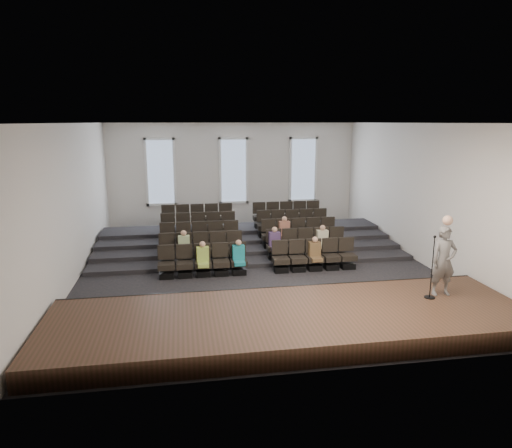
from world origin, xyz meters
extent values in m
plane|color=black|center=(0.00, 0.00, 0.00)|extent=(14.00, 14.00, 0.00)
cube|color=white|center=(0.00, 0.00, 5.01)|extent=(12.00, 14.00, 0.02)
cube|color=silver|center=(0.00, 7.02, 2.50)|extent=(12.00, 0.04, 5.00)
cube|color=silver|center=(0.00, -7.02, 2.50)|extent=(12.00, 0.04, 5.00)
cube|color=silver|center=(-6.02, 0.00, 2.50)|extent=(0.04, 14.00, 5.00)
cube|color=silver|center=(6.02, 0.00, 2.50)|extent=(0.04, 14.00, 5.00)
cube|color=#40261B|center=(0.00, -5.10, 0.25)|extent=(11.80, 3.60, 0.50)
cube|color=black|center=(0.00, -3.33, 0.25)|extent=(11.80, 0.06, 0.52)
cube|color=black|center=(0.00, 2.33, 0.07)|extent=(11.80, 4.80, 0.15)
cube|color=black|center=(0.00, 2.85, 0.15)|extent=(11.80, 3.75, 0.30)
cube|color=black|center=(0.00, 3.38, 0.22)|extent=(11.80, 2.70, 0.45)
cube|color=black|center=(0.00, 3.90, 0.30)|extent=(11.80, 1.65, 0.60)
cube|color=black|center=(-3.13, -0.60, 0.10)|extent=(0.47, 0.43, 0.20)
cube|color=black|center=(-3.13, -0.60, 0.41)|extent=(0.55, 0.50, 0.19)
cube|color=black|center=(-3.13, -0.39, 0.82)|extent=(0.55, 0.08, 0.50)
cube|color=black|center=(-2.53, -0.60, 0.10)|extent=(0.47, 0.43, 0.20)
cube|color=black|center=(-2.53, -0.60, 0.41)|extent=(0.55, 0.50, 0.19)
cube|color=black|center=(-2.53, -0.39, 0.82)|extent=(0.55, 0.08, 0.50)
cube|color=black|center=(-1.93, -0.60, 0.10)|extent=(0.47, 0.43, 0.20)
cube|color=black|center=(-1.93, -0.60, 0.41)|extent=(0.55, 0.50, 0.19)
cube|color=black|center=(-1.93, -0.39, 0.82)|extent=(0.55, 0.08, 0.50)
cube|color=black|center=(-1.33, -0.60, 0.10)|extent=(0.47, 0.43, 0.20)
cube|color=black|center=(-1.33, -0.60, 0.41)|extent=(0.55, 0.50, 0.19)
cube|color=black|center=(-1.33, -0.39, 0.82)|extent=(0.55, 0.08, 0.50)
cube|color=black|center=(-0.73, -0.60, 0.10)|extent=(0.47, 0.43, 0.20)
cube|color=black|center=(-0.73, -0.60, 0.41)|extent=(0.55, 0.50, 0.19)
cube|color=black|center=(-0.73, -0.39, 0.82)|extent=(0.55, 0.08, 0.50)
cube|color=black|center=(0.73, -0.60, 0.10)|extent=(0.47, 0.43, 0.20)
cube|color=black|center=(0.73, -0.60, 0.41)|extent=(0.55, 0.50, 0.19)
cube|color=black|center=(0.73, -0.39, 0.82)|extent=(0.55, 0.08, 0.50)
cube|color=black|center=(1.33, -0.60, 0.10)|extent=(0.47, 0.43, 0.20)
cube|color=black|center=(1.33, -0.60, 0.41)|extent=(0.55, 0.50, 0.19)
cube|color=black|center=(1.33, -0.39, 0.82)|extent=(0.55, 0.08, 0.50)
cube|color=black|center=(1.93, -0.60, 0.10)|extent=(0.47, 0.43, 0.20)
cube|color=black|center=(1.93, -0.60, 0.41)|extent=(0.55, 0.50, 0.19)
cube|color=black|center=(1.93, -0.39, 0.82)|extent=(0.55, 0.08, 0.50)
cube|color=black|center=(2.53, -0.60, 0.10)|extent=(0.47, 0.43, 0.20)
cube|color=black|center=(2.53, -0.60, 0.41)|extent=(0.55, 0.50, 0.19)
cube|color=black|center=(2.53, -0.39, 0.82)|extent=(0.55, 0.08, 0.50)
cube|color=black|center=(3.13, -0.60, 0.10)|extent=(0.47, 0.43, 0.20)
cube|color=black|center=(3.13, -0.60, 0.41)|extent=(0.55, 0.50, 0.19)
cube|color=black|center=(3.13, -0.39, 0.82)|extent=(0.55, 0.08, 0.50)
cube|color=black|center=(-3.13, 0.45, 0.25)|extent=(0.47, 0.43, 0.20)
cube|color=black|center=(-3.13, 0.45, 0.56)|extent=(0.55, 0.50, 0.19)
cube|color=black|center=(-3.13, 0.66, 0.97)|extent=(0.55, 0.08, 0.50)
cube|color=black|center=(-2.53, 0.45, 0.25)|extent=(0.47, 0.43, 0.20)
cube|color=black|center=(-2.53, 0.45, 0.56)|extent=(0.55, 0.50, 0.19)
cube|color=black|center=(-2.53, 0.66, 0.97)|extent=(0.55, 0.08, 0.50)
cube|color=black|center=(-1.93, 0.45, 0.25)|extent=(0.47, 0.43, 0.20)
cube|color=black|center=(-1.93, 0.45, 0.56)|extent=(0.55, 0.50, 0.19)
cube|color=black|center=(-1.93, 0.66, 0.97)|extent=(0.55, 0.08, 0.50)
cube|color=black|center=(-1.33, 0.45, 0.25)|extent=(0.47, 0.43, 0.20)
cube|color=black|center=(-1.33, 0.45, 0.56)|extent=(0.55, 0.50, 0.19)
cube|color=black|center=(-1.33, 0.66, 0.97)|extent=(0.55, 0.08, 0.50)
cube|color=black|center=(-0.73, 0.45, 0.25)|extent=(0.47, 0.43, 0.20)
cube|color=black|center=(-0.73, 0.45, 0.56)|extent=(0.55, 0.50, 0.19)
cube|color=black|center=(-0.73, 0.66, 0.97)|extent=(0.55, 0.08, 0.50)
cube|color=black|center=(0.73, 0.45, 0.25)|extent=(0.47, 0.43, 0.20)
cube|color=black|center=(0.73, 0.45, 0.56)|extent=(0.55, 0.50, 0.19)
cube|color=black|center=(0.73, 0.66, 0.97)|extent=(0.55, 0.08, 0.50)
cube|color=black|center=(1.33, 0.45, 0.25)|extent=(0.47, 0.43, 0.20)
cube|color=black|center=(1.33, 0.45, 0.56)|extent=(0.55, 0.50, 0.19)
cube|color=black|center=(1.33, 0.66, 0.97)|extent=(0.55, 0.08, 0.50)
cube|color=black|center=(1.93, 0.45, 0.25)|extent=(0.47, 0.43, 0.20)
cube|color=black|center=(1.93, 0.45, 0.56)|extent=(0.55, 0.50, 0.19)
cube|color=black|center=(1.93, 0.66, 0.97)|extent=(0.55, 0.08, 0.50)
cube|color=black|center=(2.53, 0.45, 0.25)|extent=(0.47, 0.43, 0.20)
cube|color=black|center=(2.53, 0.45, 0.56)|extent=(0.55, 0.50, 0.19)
cube|color=black|center=(2.53, 0.66, 0.97)|extent=(0.55, 0.08, 0.50)
cube|color=black|center=(3.13, 0.45, 0.25)|extent=(0.47, 0.43, 0.20)
cube|color=black|center=(3.13, 0.45, 0.56)|extent=(0.55, 0.50, 0.19)
cube|color=black|center=(3.13, 0.66, 0.97)|extent=(0.55, 0.08, 0.50)
cube|color=black|center=(-3.13, 1.50, 0.40)|extent=(0.47, 0.42, 0.20)
cube|color=black|center=(-3.13, 1.50, 0.71)|extent=(0.55, 0.50, 0.19)
cube|color=black|center=(-3.13, 1.71, 1.12)|extent=(0.55, 0.08, 0.50)
cube|color=black|center=(-2.53, 1.50, 0.40)|extent=(0.47, 0.42, 0.20)
cube|color=black|center=(-2.53, 1.50, 0.71)|extent=(0.55, 0.50, 0.19)
cube|color=black|center=(-2.53, 1.71, 1.12)|extent=(0.55, 0.08, 0.50)
cube|color=black|center=(-1.93, 1.50, 0.40)|extent=(0.47, 0.42, 0.20)
cube|color=black|center=(-1.93, 1.50, 0.71)|extent=(0.55, 0.50, 0.19)
cube|color=black|center=(-1.93, 1.71, 1.12)|extent=(0.55, 0.08, 0.50)
cube|color=black|center=(-1.33, 1.50, 0.40)|extent=(0.47, 0.42, 0.20)
cube|color=black|center=(-1.33, 1.50, 0.71)|extent=(0.55, 0.50, 0.19)
cube|color=black|center=(-1.33, 1.71, 1.12)|extent=(0.55, 0.08, 0.50)
cube|color=black|center=(-0.73, 1.50, 0.40)|extent=(0.47, 0.42, 0.20)
cube|color=black|center=(-0.73, 1.50, 0.71)|extent=(0.55, 0.50, 0.19)
cube|color=black|center=(-0.73, 1.71, 1.12)|extent=(0.55, 0.08, 0.50)
cube|color=black|center=(0.73, 1.50, 0.40)|extent=(0.47, 0.42, 0.20)
cube|color=black|center=(0.73, 1.50, 0.71)|extent=(0.55, 0.50, 0.19)
cube|color=black|center=(0.73, 1.71, 1.12)|extent=(0.55, 0.08, 0.50)
cube|color=black|center=(1.33, 1.50, 0.40)|extent=(0.47, 0.42, 0.20)
cube|color=black|center=(1.33, 1.50, 0.71)|extent=(0.55, 0.50, 0.19)
cube|color=black|center=(1.33, 1.71, 1.12)|extent=(0.55, 0.08, 0.50)
cube|color=black|center=(1.93, 1.50, 0.40)|extent=(0.47, 0.42, 0.20)
cube|color=black|center=(1.93, 1.50, 0.71)|extent=(0.55, 0.50, 0.19)
cube|color=black|center=(1.93, 1.71, 1.12)|extent=(0.55, 0.08, 0.50)
cube|color=black|center=(2.53, 1.50, 0.40)|extent=(0.47, 0.42, 0.20)
cube|color=black|center=(2.53, 1.50, 0.71)|extent=(0.55, 0.50, 0.19)
cube|color=black|center=(2.53, 1.71, 1.12)|extent=(0.55, 0.08, 0.50)
cube|color=black|center=(3.13, 1.50, 0.40)|extent=(0.47, 0.42, 0.20)
cube|color=black|center=(3.13, 1.50, 0.71)|extent=(0.55, 0.50, 0.19)
cube|color=black|center=(3.13, 1.71, 1.12)|extent=(0.55, 0.08, 0.50)
cube|color=black|center=(-3.13, 2.55, 0.55)|extent=(0.47, 0.42, 0.20)
cube|color=black|center=(-3.13, 2.55, 0.86)|extent=(0.55, 0.50, 0.19)
cube|color=black|center=(-3.13, 2.76, 1.27)|extent=(0.55, 0.08, 0.50)
cube|color=black|center=(-2.53, 2.55, 0.55)|extent=(0.47, 0.42, 0.20)
cube|color=black|center=(-2.53, 2.55, 0.86)|extent=(0.55, 0.50, 0.19)
cube|color=black|center=(-2.53, 2.76, 1.27)|extent=(0.55, 0.08, 0.50)
cube|color=black|center=(-1.93, 2.55, 0.55)|extent=(0.47, 0.42, 0.20)
cube|color=black|center=(-1.93, 2.55, 0.86)|extent=(0.55, 0.50, 0.19)
cube|color=black|center=(-1.93, 2.76, 1.27)|extent=(0.55, 0.08, 0.50)
cube|color=black|center=(-1.33, 2.55, 0.55)|extent=(0.47, 0.42, 0.20)
cube|color=black|center=(-1.33, 2.55, 0.86)|extent=(0.55, 0.50, 0.19)
cube|color=black|center=(-1.33, 2.76, 1.27)|extent=(0.55, 0.08, 0.50)
cube|color=black|center=(-0.73, 2.55, 0.55)|extent=(0.47, 0.42, 0.20)
cube|color=black|center=(-0.73, 2.55, 0.86)|extent=(0.55, 0.50, 0.19)
cube|color=black|center=(-0.73, 2.76, 1.27)|extent=(0.55, 0.08, 0.50)
cube|color=black|center=(0.73, 2.55, 0.55)|extent=(0.47, 0.42, 0.20)
cube|color=black|center=(0.73, 2.55, 0.86)|extent=(0.55, 0.50, 0.19)
cube|color=black|center=(0.73, 2.76, 1.27)|extent=(0.55, 0.08, 0.50)
cube|color=black|center=(1.33, 2.55, 0.55)|extent=(0.47, 0.42, 0.20)
cube|color=black|center=(1.33, 2.55, 0.86)|extent=(0.55, 0.50, 0.19)
cube|color=black|center=(1.33, 2.76, 1.27)|extent=(0.55, 0.08, 0.50)
cube|color=black|center=(1.93, 2.55, 0.55)|extent=(0.47, 0.42, 0.20)
cube|color=black|center=(1.93, 2.55, 0.86)|extent=(0.55, 0.50, 0.19)
cube|color=black|center=(1.93, 2.76, 1.27)|extent=(0.55, 0.08, 0.50)
cube|color=black|center=(2.53, 2.55, 0.55)|extent=(0.47, 0.42, 0.20)
cube|color=black|center=(2.53, 2.55, 0.86)|extent=(0.55, 0.50, 0.19)
cube|color=black|center=(2.53, 2.76, 1.27)|extent=(0.55, 0.08, 0.50)
cube|color=black|center=(3.13, 2.55, 0.55)|extent=(0.47, 0.42, 0.20)
cube|color=black|center=(3.13, 2.55, 0.86)|extent=(0.55, 0.50, 0.19)
cube|color=black|center=(3.13, 2.76, 1.27)|extent=(0.55, 0.08, 0.50)
cube|color=black|center=(-3.13, 3.60, 0.70)|extent=(0.47, 0.42, 0.20)
cube|color=black|center=(-3.13, 3.60, 1.01)|extent=(0.55, 0.50, 0.19)
cube|color=black|center=(-3.13, 3.81, 1.42)|extent=(0.55, 0.08, 0.50)
cube|color=black|center=(-2.53, 3.60, 0.70)|extent=(0.47, 0.42, 0.20)
cube|color=black|center=(-2.53, 3.60, 1.01)|extent=(0.55, 0.50, 0.19)
cube|color=black|center=(-2.53, 3.81, 1.42)|extent=(0.55, 0.08, 0.50)
cube|color=black|center=(-1.93, 3.60, 0.70)|extent=(0.47, 0.42, 0.20)
cube|color=black|center=(-1.93, 3.60, 1.01)|extent=(0.55, 0.50, 0.19)
cube|color=black|center=(-1.93, 3.81, 1.42)|extent=(0.55, 0.08, 0.50)
cube|color=black|center=(-1.33, 3.60, 0.70)|extent=(0.47, 0.42, 0.20)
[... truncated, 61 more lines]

